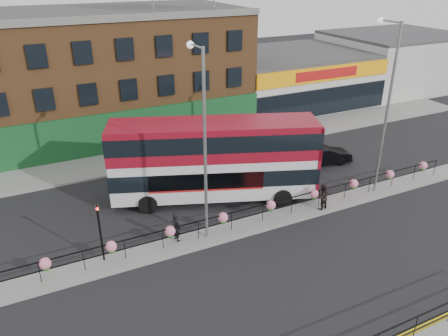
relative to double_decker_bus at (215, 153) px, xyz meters
name	(u,v)px	position (x,y,z in m)	size (l,w,h in m)	color
ground	(247,228)	(0.17, -3.94, -3.15)	(120.00, 120.00, 0.00)	black
north_pavement	(174,152)	(0.17, 8.06, -3.08)	(60.00, 4.00, 0.15)	gray
median	(247,227)	(0.17, -3.94, -3.08)	(60.00, 1.60, 0.15)	gray
brick_building	(95,73)	(-3.83, 16.02, 1.98)	(25.00, 12.21, 10.30)	brown
supermarket	(289,78)	(16.17, 15.96, -0.50)	(15.00, 12.25, 5.30)	silver
warehouse_east	(393,60)	(30.92, 16.06, 0.00)	(14.50, 12.00, 6.30)	#B7B6B1
median_railing	(247,212)	(0.17, -3.94, -2.10)	(30.04, 0.56, 1.23)	black
double_decker_bus	(215,153)	(0.00, 0.00, 0.00)	(12.89, 7.22, 5.13)	silver
car	(324,155)	(9.50, 1.23, -2.45)	(4.42, 2.14, 1.39)	black
pedestrian_a	(176,227)	(-3.92, -3.53, -2.16)	(0.54, 0.69, 1.67)	black
pedestrian_b	(322,197)	(5.11, -4.26, -2.19)	(0.88, 0.74, 1.62)	black
lamp_column_west	(203,131)	(-2.34, -3.66, 3.04)	(0.37, 1.79, 10.19)	gray
lamp_column_east	(386,96)	(9.69, -3.64, 3.32)	(0.38, 1.87, 10.67)	gray
traffic_light_median	(99,220)	(-7.83, -3.55, -0.68)	(0.15, 0.28, 3.65)	black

